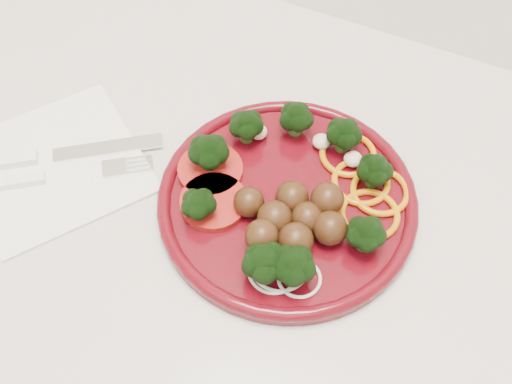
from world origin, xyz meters
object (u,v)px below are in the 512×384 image
at_px(plate, 288,200).
at_px(fork, 28,180).
at_px(knife, 31,158).
at_px(napkin, 56,165).

height_order(plate, fork, plate).
relative_size(knife, fork, 1.12).
distance_m(plate, fork, 0.27).
bearing_deg(plate, fork, -161.50).
xyz_separation_m(plate, napkin, (-0.24, -0.05, -0.02)).
height_order(knife, fork, knife).
bearing_deg(napkin, fork, -110.45).
xyz_separation_m(napkin, knife, (-0.03, -0.01, 0.01)).
bearing_deg(fork, knife, 83.00).
xyz_separation_m(plate, fork, (-0.26, -0.09, -0.01)).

